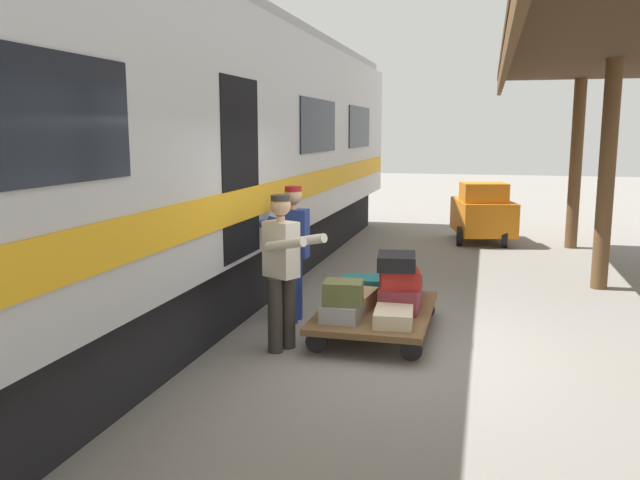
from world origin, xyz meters
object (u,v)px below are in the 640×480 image
suitcase_black_hardshell (397,261)px  suitcase_maroon_trunk (406,289)px  suitcase_gray_aluminum (342,312)px  porter_by_door (283,267)px  baggage_tug (483,213)px  suitcase_red_plastic (399,278)px  suitcase_cream_canvas (394,317)px  suitcase_teal_softside (361,287)px  suitcase_burgundy_valise (400,299)px  suitcase_tan_vintage (352,299)px  porter_in_overalls (292,249)px  suitcase_olive_duffel (343,293)px  luggage_cart (376,312)px  train_car (120,158)px

suitcase_black_hardshell → suitcase_maroon_trunk: bearing=-95.0°
suitcase_gray_aluminum → porter_by_door: size_ratio=0.27×
baggage_tug → suitcase_gray_aluminum: bearing=79.1°
suitcase_maroon_trunk → suitcase_black_hardshell: suitcase_black_hardshell is taller
suitcase_red_plastic → suitcase_cream_canvas: bearing=91.4°
suitcase_teal_softside → suitcase_cream_canvas: suitcase_teal_softside is taller
suitcase_burgundy_valise → suitcase_teal_softside: suitcase_burgundy_valise is taller
suitcase_gray_aluminum → suitcase_red_plastic: size_ratio=1.03×
suitcase_burgundy_valise → suitcase_maroon_trunk: bearing=-90.0°
suitcase_black_hardshell → porter_by_door: size_ratio=0.32×
suitcase_tan_vintage → porter_in_overalls: 1.01m
suitcase_gray_aluminum → suitcase_olive_duffel: suitcase_olive_duffel is taller
suitcase_maroon_trunk → suitcase_teal_softside: bearing=0.0°
suitcase_black_hardshell → baggage_tug: bearing=-97.5°
suitcase_maroon_trunk → baggage_tug: baggage_tug is taller
suitcase_olive_duffel → suitcase_burgundy_valise: bearing=-134.7°
baggage_tug → suitcase_black_hardshell: bearing=82.5°
suitcase_black_hardshell → baggage_tug: size_ratio=0.29×
suitcase_tan_vintage → suitcase_cream_canvas: bearing=136.1°
suitcase_teal_softside → suitcase_red_plastic: (-0.56, 0.59, 0.27)m
luggage_cart → suitcase_red_plastic: size_ratio=4.57×
suitcase_gray_aluminum → porter_by_door: (0.59, 0.27, 0.52)m
train_car → suitcase_red_plastic: train_car is taller
baggage_tug → suitcase_cream_canvas: bearing=83.4°
luggage_cart → suitcase_cream_canvas: size_ratio=3.44×
suitcase_maroon_trunk → suitcase_red_plastic: suitcase_red_plastic is taller
train_car → suitcase_burgundy_valise: bearing=-171.0°
suitcase_burgundy_valise → suitcase_tan_vintage: (0.57, 0.00, -0.04)m
suitcase_black_hardshell → luggage_cart: bearing=-5.7°
baggage_tug → luggage_cart: bearing=80.6°
suitcase_tan_vintage → suitcase_gray_aluminum: size_ratio=1.33×
suitcase_cream_canvas → suitcase_olive_duffel: bearing=1.2°
suitcase_red_plastic → baggage_tug: 7.01m
train_car → baggage_tug: size_ratio=10.29×
luggage_cart → suitcase_red_plastic: 0.52m
suitcase_maroon_trunk → suitcase_red_plastic: size_ratio=1.35×
suitcase_teal_softside → suitcase_burgundy_valise: bearing=136.1°
train_car → suitcase_maroon_trunk: size_ratio=33.02×
suitcase_maroon_trunk → porter_in_overalls: porter_in_overalls is taller
suitcase_olive_duffel → porter_in_overalls: bearing=-44.9°
suitcase_teal_softside → suitcase_tan_vintage: bearing=90.0°
luggage_cart → suitcase_teal_softside: bearing=-62.5°
suitcase_olive_duffel → suitcase_gray_aluminum: bearing=-34.4°
porter_by_door → train_car: bearing=-8.5°
train_car → suitcase_gray_aluminum: (-2.66, 0.04, -1.66)m
suitcase_teal_softside → suitcase_black_hardshell: size_ratio=0.86×
suitcase_red_plastic → suitcase_olive_duffel: suitcase_red_plastic is taller
suitcase_red_plastic → suitcase_olive_duffel: 0.76m
suitcase_cream_canvas → suitcase_maroon_trunk: size_ratio=0.98×
suitcase_black_hardshell → porter_in_overalls: porter_in_overalls is taller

